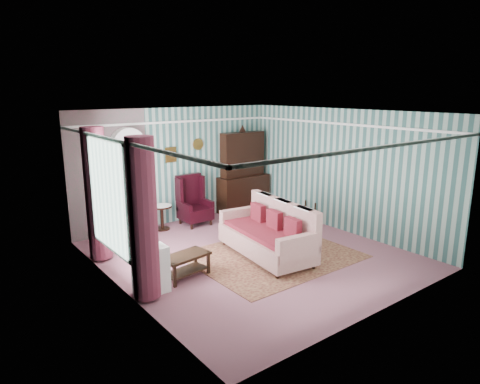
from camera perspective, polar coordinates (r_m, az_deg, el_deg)
floor at (r=8.94m, az=1.57°, el=-8.33°), size 6.00×6.00×0.00m
room_shell at (r=8.18m, az=-2.50°, el=4.21°), size 5.53×6.02×2.91m
bookcase at (r=10.30m, az=-14.37°, el=0.71°), size 0.80×0.28×2.24m
dresser_hutch at (r=11.81m, az=0.48°, el=3.03°), size 1.50×0.56×2.36m
wingback_left at (r=9.98m, az=-14.63°, el=-2.65°), size 0.76×0.80×1.25m
wingback_right at (r=10.74m, az=-6.03°, el=-1.14°), size 0.76×0.80×1.25m
seated_woman at (r=9.99m, az=-14.62°, el=-2.84°), size 0.44×0.40×1.18m
round_side_table at (r=10.56m, az=-10.35°, el=-3.38°), size 0.50×0.50×0.60m
nest_table at (r=11.07m, az=8.62°, el=-2.68°), size 0.45×0.38×0.54m
plant_stand at (r=7.37m, az=-11.79°, el=-10.18°), size 0.55×0.35×0.80m
rug at (r=8.91m, az=4.31°, el=-8.41°), size 3.20×2.60×0.01m
sofa at (r=8.72m, az=3.48°, el=-5.66°), size 1.19×2.37×0.93m
floral_armchair at (r=9.47m, az=4.94°, el=-4.27°), size 1.01×0.90×0.88m
coffee_table at (r=7.90m, az=-7.28°, el=-9.76°), size 0.94×0.59×0.43m
potted_plant_a at (r=7.03m, az=-12.55°, el=-5.92°), size 0.48×0.44×0.45m
potted_plant_b at (r=7.30m, az=-11.88°, el=-4.88°), size 0.31×0.26×0.52m
potted_plant_c at (r=7.16m, az=-12.54°, el=-5.96°), size 0.25×0.25×0.36m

